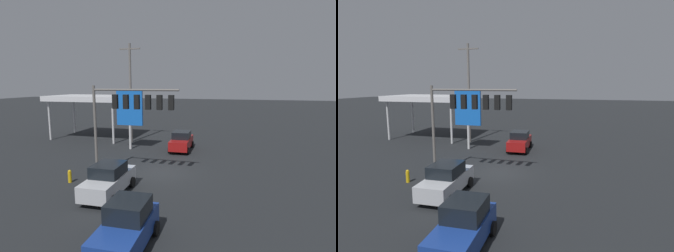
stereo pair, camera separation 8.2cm
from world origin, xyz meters
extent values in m
plane|color=black|center=(0.00, 0.00, 0.00)|extent=(200.00, 200.00, 0.00)
cylinder|color=slate|center=(4.56, 1.46, 3.26)|extent=(0.20, 0.20, 6.52)
cylinder|color=slate|center=(1.45, 1.46, 6.22)|extent=(6.22, 0.14, 0.14)
cube|color=black|center=(2.91, 1.46, 5.40)|extent=(0.36, 0.28, 1.00)
sphere|color=#360505|center=(2.91, 1.27, 5.70)|extent=(0.22, 0.22, 0.22)
sphere|color=yellow|center=(2.91, 1.27, 5.40)|extent=(0.22, 0.22, 0.22)
sphere|color=black|center=(2.91, 1.27, 5.10)|extent=(0.22, 0.22, 0.22)
cube|color=black|center=(2.11, 1.46, 5.40)|extent=(0.36, 0.28, 1.00)
sphere|color=#360505|center=(2.11, 1.27, 5.70)|extent=(0.22, 0.22, 0.22)
sphere|color=yellow|center=(2.11, 1.27, 5.40)|extent=(0.22, 0.22, 0.22)
sphere|color=black|center=(2.11, 1.27, 5.10)|extent=(0.22, 0.22, 0.22)
cube|color=black|center=(1.30, 1.46, 5.40)|extent=(0.36, 0.28, 1.00)
sphere|color=#360505|center=(1.30, 1.27, 5.70)|extent=(0.22, 0.22, 0.22)
sphere|color=yellow|center=(1.30, 1.27, 5.40)|extent=(0.22, 0.22, 0.22)
sphere|color=black|center=(1.30, 1.27, 5.10)|extent=(0.22, 0.22, 0.22)
cube|color=black|center=(0.49, 1.46, 5.40)|extent=(0.36, 0.28, 1.00)
sphere|color=#360505|center=(0.49, 1.27, 5.70)|extent=(0.22, 0.22, 0.22)
sphere|color=yellow|center=(0.49, 1.27, 5.40)|extent=(0.22, 0.22, 0.22)
sphere|color=black|center=(0.49, 1.27, 5.10)|extent=(0.22, 0.22, 0.22)
cube|color=black|center=(-0.32, 1.46, 5.40)|extent=(0.36, 0.28, 1.00)
sphere|color=#360505|center=(-0.32, 1.27, 5.70)|extent=(0.22, 0.22, 0.22)
sphere|color=yellow|center=(-0.32, 1.27, 5.40)|extent=(0.22, 0.22, 0.22)
sphere|color=black|center=(-0.32, 1.27, 5.10)|extent=(0.22, 0.22, 0.22)
cube|color=black|center=(-1.13, 1.46, 5.40)|extent=(0.36, 0.28, 1.00)
sphere|color=#360505|center=(-1.13, 1.27, 5.70)|extent=(0.22, 0.22, 0.22)
sphere|color=yellow|center=(-1.13, 1.27, 5.40)|extent=(0.22, 0.22, 0.22)
sphere|color=black|center=(-1.13, 1.27, 5.10)|extent=(0.22, 0.22, 0.22)
cylinder|color=slate|center=(6.29, -9.36, 5.52)|extent=(0.26, 0.26, 11.03)
cube|color=slate|center=(6.29, -9.36, 10.43)|extent=(2.40, 0.14, 0.14)
cube|color=silver|center=(12.03, -10.48, 4.94)|extent=(9.46, 6.15, 0.60)
cube|color=red|center=(12.03, -13.58, 4.94)|extent=(9.46, 0.06, 0.36)
cylinder|color=silver|center=(7.90, -12.96, 2.32)|extent=(0.24, 0.24, 4.64)
cylinder|color=silver|center=(16.16, -12.96, 2.32)|extent=(0.24, 0.24, 4.64)
cylinder|color=silver|center=(7.90, -8.01, 2.32)|extent=(0.24, 0.24, 4.64)
cylinder|color=silver|center=(16.16, -8.01, 2.32)|extent=(0.24, 0.24, 4.64)
cylinder|color=silver|center=(5.10, -6.20, 3.02)|extent=(0.24, 0.24, 6.03)
cube|color=blue|center=(5.10, -6.20, 4.26)|extent=(2.74, 0.24, 3.55)
cube|color=black|center=(5.10, -6.33, 4.26)|extent=(1.92, 0.04, 1.24)
cube|color=silver|center=(1.93, 4.64, 0.78)|extent=(1.90, 4.44, 0.90)
cube|color=black|center=(1.93, 4.64, 1.58)|extent=(1.70, 2.04, 0.70)
cylinder|color=black|center=(0.98, 6.05, 0.33)|extent=(0.24, 0.67, 0.66)
cylinder|color=black|center=(2.82, 6.10, 0.33)|extent=(0.24, 0.67, 0.66)
cylinder|color=black|center=(1.04, 3.19, 0.33)|extent=(0.24, 0.67, 0.66)
cylinder|color=black|center=(2.88, 3.24, 0.33)|extent=(0.24, 0.67, 0.66)
cube|color=maroon|center=(-0.09, -7.07, 0.78)|extent=(1.93, 4.45, 0.90)
cube|color=black|center=(-0.09, -7.07, 1.58)|extent=(1.72, 2.05, 0.70)
cylinder|color=black|center=(-1.05, -5.67, 0.33)|extent=(0.24, 0.67, 0.66)
cylinder|color=black|center=(0.79, -5.61, 0.33)|extent=(0.24, 0.67, 0.66)
cylinder|color=black|center=(-0.96, -8.52, 0.33)|extent=(0.24, 0.67, 0.66)
cylinder|color=black|center=(0.88, -8.47, 0.33)|extent=(0.24, 0.67, 0.66)
cube|color=navy|center=(-1.22, 9.30, 0.76)|extent=(1.79, 3.84, 0.90)
cube|color=black|center=(-1.22, 9.00, 1.59)|extent=(1.60, 1.74, 0.76)
cylinder|color=black|center=(-2.07, 8.04, 0.31)|extent=(0.23, 0.62, 0.62)
cylinder|color=black|center=(-0.33, 8.08, 0.31)|extent=(0.23, 0.62, 0.62)
cylinder|color=gold|center=(5.45, 3.52, 0.35)|extent=(0.24, 0.24, 0.70)
sphere|color=gold|center=(5.45, 3.52, 0.77)|extent=(0.22, 0.22, 0.22)
camera|label=1|loc=(-5.30, 18.27, 6.61)|focal=28.00mm
camera|label=2|loc=(-5.38, 18.25, 6.61)|focal=28.00mm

